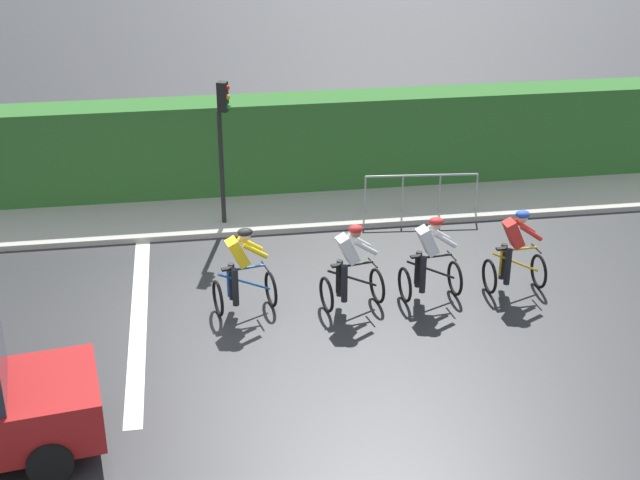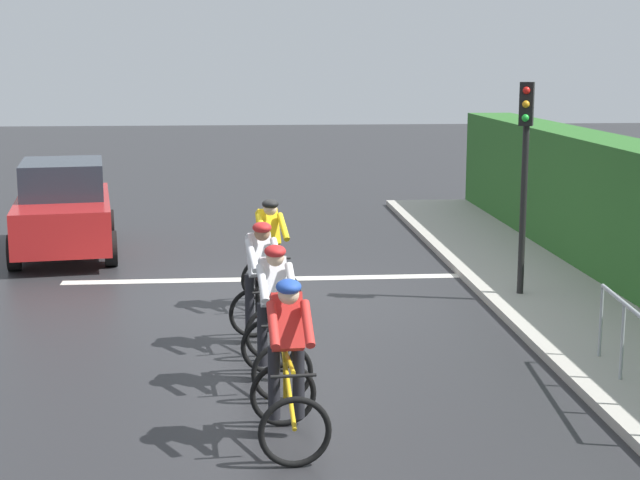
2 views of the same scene
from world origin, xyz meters
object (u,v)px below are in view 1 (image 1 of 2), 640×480
at_px(cyclist_second, 429,260).
at_px(pedestrian_railing_kerbside, 421,186).
at_px(cyclist_mid, 350,269).
at_px(cyclist_lead, 514,253).
at_px(cyclist_fourth, 242,272).
at_px(traffic_light_near_crossing, 223,133).

height_order(cyclist_second, pedestrian_railing_kerbside, cyclist_second).
bearing_deg(cyclist_mid, cyclist_lead, 93.24).
relative_size(cyclist_lead, cyclist_fourth, 1.00).
xyz_separation_m(cyclist_fourth, traffic_light_near_crossing, (-3.84, -0.07, 1.43)).
bearing_deg(cyclist_lead, pedestrian_railing_kerbside, -167.36).
bearing_deg(pedestrian_railing_kerbside, cyclist_second, -12.47).
relative_size(cyclist_mid, cyclist_fourth, 1.00).
bearing_deg(cyclist_fourth, cyclist_second, 89.17).
relative_size(cyclist_second, pedestrian_railing_kerbside, 0.64).
distance_m(cyclist_second, cyclist_fourth, 3.53).
bearing_deg(traffic_light_near_crossing, cyclist_mid, 27.30).
height_order(cyclist_lead, pedestrian_railing_kerbside, cyclist_lead).
relative_size(cyclist_lead, traffic_light_near_crossing, 0.50).
distance_m(cyclist_mid, pedestrian_railing_kerbside, 4.62).
bearing_deg(cyclist_fourth, cyclist_lead, 90.17).
height_order(cyclist_lead, cyclist_fourth, same).
xyz_separation_m(cyclist_mid, pedestrian_railing_kerbside, (-3.96, 2.38, -0.05)).
bearing_deg(traffic_light_near_crossing, cyclist_fourth, 1.05).
bearing_deg(cyclist_second, traffic_light_near_crossing, -137.21).
relative_size(cyclist_mid, traffic_light_near_crossing, 0.50).
bearing_deg(cyclist_second, cyclist_fourth, -90.83).
bearing_deg(cyclist_mid, traffic_light_near_crossing, -152.70).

